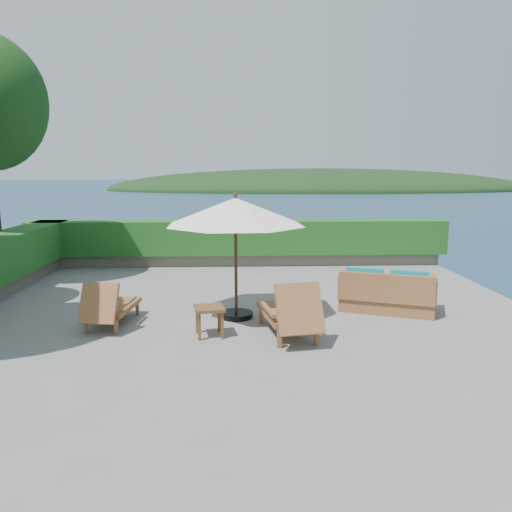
{
  "coord_description": "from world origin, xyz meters",
  "views": [
    {
      "loc": [
        -0.11,
        -9.28,
        2.85
      ],
      "look_at": [
        0.3,
        0.8,
        1.1
      ],
      "focal_mm": 35.0,
      "sensor_mm": 36.0,
      "label": 1
    }
  ],
  "objects_px": {
    "wicker_loveseat": "(387,294)",
    "lounge_right": "(290,312)",
    "lounge_left": "(110,306)",
    "side_table": "(209,312)",
    "patio_umbrella": "(236,213)"
  },
  "relations": [
    {
      "from": "wicker_loveseat",
      "to": "lounge_right",
      "type": "bearing_deg",
      "value": -123.84
    },
    {
      "from": "lounge_left",
      "to": "lounge_right",
      "type": "distance_m",
      "value": 3.32
    },
    {
      "from": "lounge_right",
      "to": "side_table",
      "type": "bearing_deg",
      "value": 166.83
    },
    {
      "from": "patio_umbrella",
      "to": "side_table",
      "type": "xyz_separation_m",
      "value": [
        -0.46,
        -1.1,
        -1.61
      ]
    },
    {
      "from": "patio_umbrella",
      "to": "wicker_loveseat",
      "type": "height_order",
      "value": "patio_umbrella"
    },
    {
      "from": "side_table",
      "to": "lounge_right",
      "type": "bearing_deg",
      "value": -3.57
    },
    {
      "from": "patio_umbrella",
      "to": "wicker_loveseat",
      "type": "xyz_separation_m",
      "value": [
        3.07,
        0.31,
        -1.69
      ]
    },
    {
      "from": "wicker_loveseat",
      "to": "lounge_left",
      "type": "bearing_deg",
      "value": -150.5
    },
    {
      "from": "patio_umbrella",
      "to": "lounge_left",
      "type": "relative_size",
      "value": 2.12
    },
    {
      "from": "lounge_left",
      "to": "lounge_right",
      "type": "xyz_separation_m",
      "value": [
        3.24,
        -0.73,
        0.06
      ]
    },
    {
      "from": "side_table",
      "to": "wicker_loveseat",
      "type": "bearing_deg",
      "value": 21.64
    },
    {
      "from": "lounge_right",
      "to": "wicker_loveseat",
      "type": "relative_size",
      "value": 0.91
    },
    {
      "from": "lounge_right",
      "to": "wicker_loveseat",
      "type": "height_order",
      "value": "lounge_right"
    },
    {
      "from": "patio_umbrella",
      "to": "wicker_loveseat",
      "type": "distance_m",
      "value": 3.52
    },
    {
      "from": "lounge_right",
      "to": "side_table",
      "type": "relative_size",
      "value": 3.34
    }
  ]
}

